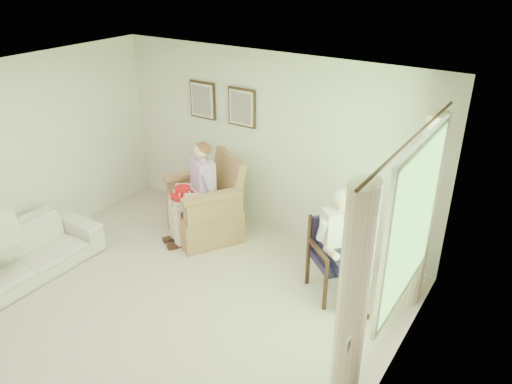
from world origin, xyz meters
TOP-DOWN VIEW (x-y plane):
  - floor at (0.00, 0.00)m, footprint 5.50×5.50m
  - back_wall at (0.00, 2.75)m, footprint 5.00×0.04m
  - right_wall at (2.50, 0.00)m, footprint 0.04×5.50m
  - ceiling at (0.00, 0.00)m, footprint 5.00×5.50m
  - window at (2.46, 1.20)m, footprint 0.13×2.50m
  - curtain_left at (2.33, 0.22)m, footprint 0.34×0.34m
  - curtain_right at (2.33, 2.18)m, footprint 0.34×0.34m
  - framed_print_left at (-1.15, 2.71)m, footprint 0.45×0.05m
  - framed_print_right at (-0.45, 2.71)m, footprint 0.45×0.05m
  - wicker_armchair at (-0.63, 2.04)m, footprint 0.93×0.93m
  - wood_armchair at (1.54, 1.91)m, footprint 0.61×0.57m
  - sofa at (-1.95, -0.12)m, footprint 2.10×0.82m
  - person_wicker at (-0.63, 1.89)m, footprint 0.40×0.63m
  - person_dark at (1.54, 1.75)m, footprint 0.40×0.63m
  - red_hat at (-0.77, 1.73)m, footprint 0.35×0.35m

SIDE VIEW (x-z plane):
  - floor at x=0.00m, z-range 0.00..0.00m
  - sofa at x=-1.95m, z-range 0.00..0.61m
  - wicker_armchair at x=-0.63m, z-range -0.22..0.97m
  - wood_armchair at x=1.54m, z-range 0.05..0.99m
  - red_hat at x=-0.77m, z-range 0.70..0.84m
  - person_dark at x=1.54m, z-range 0.11..1.46m
  - person_wicker at x=-0.63m, z-range 0.14..1.56m
  - curtain_left at x=2.33m, z-range 0.00..2.30m
  - curtain_right at x=2.33m, z-range 0.00..2.30m
  - back_wall at x=0.00m, z-range 0.00..2.60m
  - right_wall at x=2.50m, z-range 0.00..2.60m
  - window at x=2.46m, z-range 0.77..2.40m
  - framed_print_left at x=-1.15m, z-range 1.51..2.06m
  - framed_print_right at x=-0.45m, z-range 1.51..2.06m
  - ceiling at x=0.00m, z-range 2.59..2.61m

